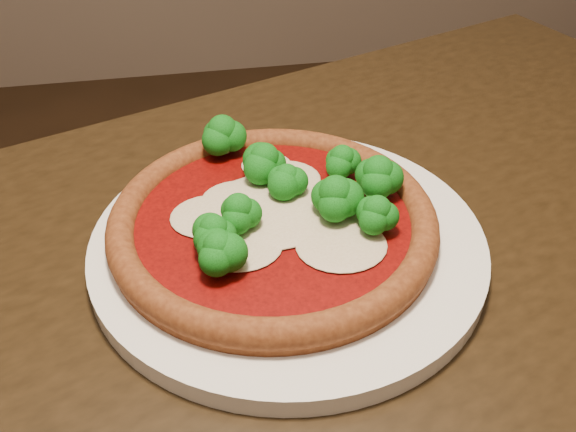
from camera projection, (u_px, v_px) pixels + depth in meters
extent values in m
cube|color=black|center=(258.00, 329.00, 0.53)|extent=(1.51, 1.14, 0.04)
cylinder|color=black|center=(471.00, 231.00, 1.22)|extent=(0.06, 0.06, 0.71)
cylinder|color=white|center=(288.00, 243.00, 0.57)|extent=(0.35, 0.35, 0.02)
cylinder|color=brown|center=(273.00, 226.00, 0.57)|extent=(0.28, 0.28, 0.01)
torus|color=brown|center=(273.00, 220.00, 0.56)|extent=(0.29, 0.29, 0.02)
cylinder|color=#730805|center=(273.00, 219.00, 0.56)|extent=(0.24, 0.24, 0.00)
ellipsoid|color=beige|center=(268.00, 213.00, 0.56)|extent=(0.11, 0.10, 0.01)
ellipsoid|color=beige|center=(241.00, 246.00, 0.53)|extent=(0.07, 0.06, 0.01)
ellipsoid|color=beige|center=(266.00, 165.00, 0.62)|extent=(0.05, 0.04, 0.00)
ellipsoid|color=beige|center=(332.00, 209.00, 0.57)|extent=(0.07, 0.06, 0.01)
ellipsoid|color=beige|center=(236.00, 199.00, 0.58)|extent=(0.06, 0.06, 0.01)
ellipsoid|color=beige|center=(341.00, 245.00, 0.53)|extent=(0.08, 0.07, 0.01)
ellipsoid|color=beige|center=(363.00, 214.00, 0.56)|extent=(0.05, 0.05, 0.00)
ellipsoid|color=beige|center=(282.00, 180.00, 0.60)|extent=(0.07, 0.07, 0.01)
ellipsoid|color=beige|center=(209.00, 216.00, 0.56)|extent=(0.07, 0.06, 0.01)
ellipsoid|color=beige|center=(270.00, 208.00, 0.57)|extent=(0.12, 0.11, 0.01)
ellipsoid|color=#16891B|center=(378.00, 173.00, 0.57)|extent=(0.05, 0.05, 0.04)
ellipsoid|color=#16891B|center=(214.00, 231.00, 0.51)|extent=(0.04, 0.04, 0.03)
ellipsoid|color=#16891B|center=(342.00, 159.00, 0.60)|extent=(0.04, 0.04, 0.03)
ellipsoid|color=#16891B|center=(219.00, 249.00, 0.49)|extent=(0.04, 0.04, 0.04)
ellipsoid|color=#16891B|center=(335.00, 195.00, 0.54)|extent=(0.05, 0.05, 0.04)
ellipsoid|color=#16891B|center=(377.00, 212.00, 0.53)|extent=(0.04, 0.04, 0.04)
ellipsoid|color=#16891B|center=(238.00, 210.00, 0.53)|extent=(0.04, 0.04, 0.04)
ellipsoid|color=#16891B|center=(264.00, 160.00, 0.59)|extent=(0.05, 0.05, 0.04)
ellipsoid|color=#16891B|center=(223.00, 132.00, 0.63)|extent=(0.05, 0.05, 0.04)
ellipsoid|color=#16891B|center=(287.00, 178.00, 0.57)|extent=(0.04, 0.04, 0.03)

